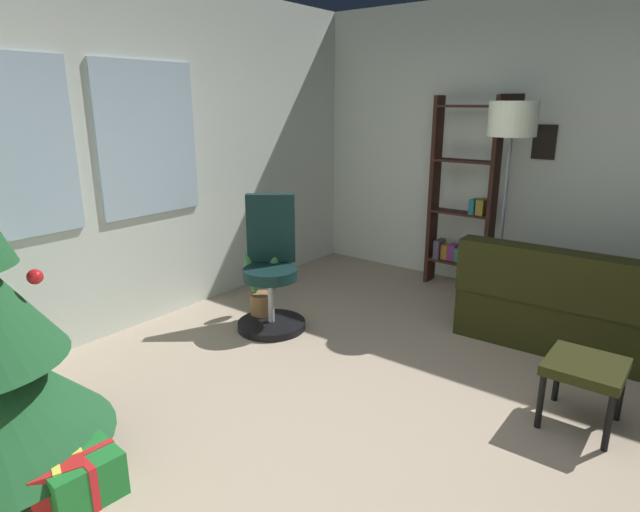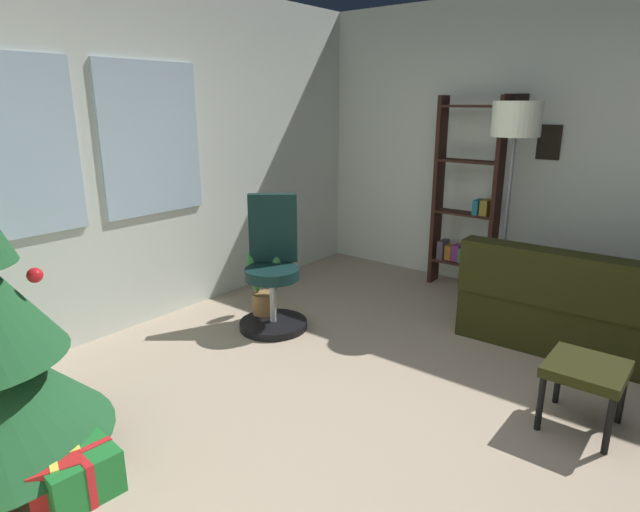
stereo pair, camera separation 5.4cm
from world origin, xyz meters
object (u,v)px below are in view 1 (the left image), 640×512
couch (602,308)px  gift_box_red (57,480)px  gift_box_green (81,477)px  floor_lamp (512,133)px  footstool (585,371)px  bookshelf (463,206)px  office_chair (271,277)px  potted_plant (261,288)px

couch → gift_box_red: (-3.46, 1.64, -0.16)m
gift_box_red → gift_box_green: gift_box_red is taller
couch → floor_lamp: 1.56m
footstool → couch: bearing=6.2°
couch → bookshelf: (0.54, 1.41, 0.55)m
gift_box_red → office_chair: office_chair is taller
bookshelf → potted_plant: (-1.84, 0.98, -0.54)m
floor_lamp → couch: bearing=-96.9°
floor_lamp → gift_box_red: bearing=167.7°
gift_box_green → potted_plant: (2.08, 0.82, 0.17)m
gift_box_green → gift_box_red: bearing=140.4°
gift_box_red → bookshelf: 4.07m
footstool → potted_plant: (-0.00, 2.53, -0.05)m
potted_plant → office_chair: bearing=-106.0°
couch → footstool: bearing=-173.8°
footstool → gift_box_green: bearing=140.5°
office_chair → gift_box_green: bearing=-162.1°
bookshelf → floor_lamp: 1.02m
office_chair → potted_plant: bearing=74.0°
gift_box_green → bookshelf: 3.98m
floor_lamp → potted_plant: (-1.41, 1.53, -1.28)m
office_chair → potted_plant: size_ratio=1.59×
footstool → gift_box_red: size_ratio=1.33×
footstool → bookshelf: (1.84, 1.55, 0.49)m
bookshelf → potted_plant: 2.15m
couch → gift_box_red: 3.83m
office_chair → footstool: bearing=-88.9°
gift_box_red → office_chair: 2.22m
couch → potted_plant: size_ratio=2.61×
bookshelf → gift_box_red: bearing=176.7°
bookshelf → floor_lamp: bearing=-128.4°
floor_lamp → potted_plant: floor_lamp is taller
gift_box_red → gift_box_green: 0.10m
gift_box_red → gift_box_green: size_ratio=0.91×
couch → bookshelf: size_ratio=0.96×
couch → footstool: 1.31m
footstool → bookshelf: bearing=40.2°
office_chair → potted_plant: office_chair is taller
gift_box_green → floor_lamp: floor_lamp is taller
floor_lamp → footstool: bearing=-144.4°
floor_lamp → potted_plant: bearing=132.6°
gift_box_green → office_chair: (2.03, 0.66, 0.32)m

